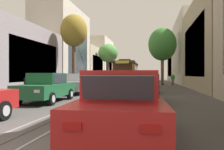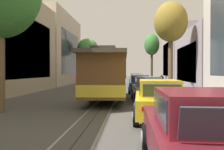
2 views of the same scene
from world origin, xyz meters
The scene contains 21 objects.
ground_plane centered at (0.00, 22.94, 0.00)m, with size 160.00×160.00×0.00m, color #4C4947.
trolley_track_rails centered at (0.00, 26.68, 0.00)m, with size 1.14×65.35×0.01m.
building_facade_left centered at (-9.65, 29.25, 4.47)m, with size 5.64×57.05×10.91m.
building_facade_right centered at (9.52, 25.38, 4.68)m, with size 5.12×57.05×10.59m.
parked_car_green_second_left centered at (-2.56, 8.13, 0.80)m, with size 2.09×4.40×1.58m.
parked_car_silver_mid_left centered at (-2.62, 13.29, 0.80)m, with size 2.05×4.38×1.58m.
parked_car_blue_fourth_left centered at (-2.43, 18.58, 0.80)m, with size 2.12×4.41×1.58m.
parked_car_grey_fifth_left centered at (-2.65, 24.26, 0.80)m, with size 2.12×4.41×1.58m.
parked_car_yellow_sixth_left centered at (-2.62, 30.20, 0.80)m, with size 2.12×4.41×1.58m.
parked_car_maroon_far_left centered at (-2.73, 35.39, 0.80)m, with size 2.03×4.37×1.58m.
parked_car_red_near_right centered at (2.50, 2.06, 0.80)m, with size 2.13×4.42×1.58m.
parked_car_yellow_second_right centered at (2.56, 8.79, 0.80)m, with size 2.01×4.36×1.58m.
parked_car_orange_mid_right centered at (2.53, 15.36, 0.80)m, with size 2.14×4.42×1.58m.
street_tree_kerb_left_second centered at (-5.01, 18.99, 6.08)m, with size 2.85×2.77×7.90m.
street_tree_kerb_left_mid centered at (-4.95, 37.13, 5.49)m, with size 3.71×4.07×7.28m.
street_tree_kerb_right_second centered at (4.64, 28.90, 5.80)m, with size 3.99×3.55×8.20m.
cable_car_trolley centered at (0.00, 24.50, 1.66)m, with size 2.73×9.16×3.28m.
motorcycle_with_rider centered at (2.06, 3.15, 0.65)m, with size 0.59×1.99×1.37m.
pedestrian_on_left_pavement centered at (6.13, 29.20, 0.93)m, with size 0.55×0.39×1.64m.
pedestrian_on_right_pavement centered at (-5.56, 30.27, 0.91)m, with size 0.55×0.39×1.61m.
pedestrian_crossing_far centered at (-5.36, 10.77, 0.89)m, with size 0.55×0.41×1.58m.
Camera 1 is at (3.16, -3.08, 1.50)m, focal length 34.98 mm.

